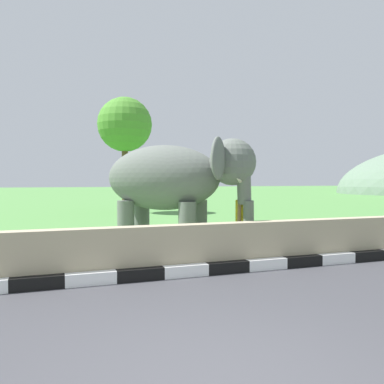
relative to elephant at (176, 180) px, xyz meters
name	(u,v)px	position (x,y,z in m)	size (l,w,h in m)	color
striped_curb	(116,277)	(-1.92, -2.50, -1.80)	(16.20, 0.20, 0.24)	white
barrier_parapet	(226,246)	(0.43, -2.20, -1.42)	(28.00, 0.36, 1.00)	tan
elephant	(176,180)	(0.00, 0.00, 0.00)	(3.91, 3.72, 2.93)	slate
person_handler	(242,218)	(1.58, -0.69, -0.99)	(0.51, 0.51, 1.66)	navy
tree_distant	(125,125)	(0.96, 13.03, 3.16)	(3.14, 3.14, 6.70)	brown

